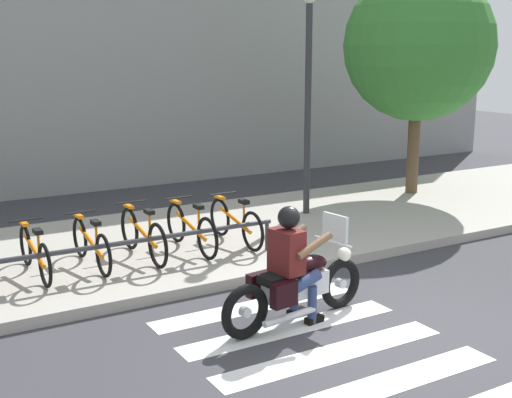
{
  "coord_description": "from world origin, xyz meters",
  "views": [
    {
      "loc": [
        -4.99,
        -5.31,
        3.17
      ],
      "look_at": [
        -0.51,
        2.23,
        1.23
      ],
      "focal_mm": 47.2,
      "sensor_mm": 36.0,
      "label": 1
    }
  ],
  "objects_px": {
    "street_lamp": "(308,83)",
    "tree_near_rack": "(419,46)",
    "bicycle_2": "(91,244)",
    "bicycle_5": "(235,222)",
    "bicycle_1": "(35,253)",
    "bicycle_4": "(191,228)",
    "bicycle_3": "(143,235)",
    "motorcycle": "(297,285)",
    "rider": "(292,257)",
    "bike_rack": "(131,244)"
  },
  "relations": [
    {
      "from": "bicycle_2",
      "to": "bicycle_3",
      "type": "relative_size",
      "value": 0.95
    },
    {
      "from": "bicycle_2",
      "to": "bike_rack",
      "type": "relative_size",
      "value": 0.37
    },
    {
      "from": "bicycle_2",
      "to": "bicycle_3",
      "type": "bearing_deg",
      "value": -0.08
    },
    {
      "from": "tree_near_rack",
      "to": "bicycle_3",
      "type": "bearing_deg",
      "value": -167.34
    },
    {
      "from": "tree_near_rack",
      "to": "bicycle_2",
      "type": "bearing_deg",
      "value": -168.62
    },
    {
      "from": "bicycle_1",
      "to": "bicycle_2",
      "type": "distance_m",
      "value": 0.78
    },
    {
      "from": "rider",
      "to": "bicycle_5",
      "type": "distance_m",
      "value": 3.0
    },
    {
      "from": "bicycle_4",
      "to": "bike_rack",
      "type": "relative_size",
      "value": 0.39
    },
    {
      "from": "bicycle_2",
      "to": "bicycle_5",
      "type": "relative_size",
      "value": 0.99
    },
    {
      "from": "bicycle_3",
      "to": "street_lamp",
      "type": "relative_size",
      "value": 0.41
    },
    {
      "from": "bicycle_1",
      "to": "street_lamp",
      "type": "distance_m",
      "value": 5.8
    },
    {
      "from": "bicycle_1",
      "to": "bicycle_4",
      "type": "relative_size",
      "value": 0.96
    },
    {
      "from": "bicycle_2",
      "to": "bike_rack",
      "type": "distance_m",
      "value": 0.68
    },
    {
      "from": "motorcycle",
      "to": "bicycle_1",
      "type": "relative_size",
      "value": 1.29
    },
    {
      "from": "bicycle_4",
      "to": "street_lamp",
      "type": "height_order",
      "value": "street_lamp"
    },
    {
      "from": "bicycle_1",
      "to": "bicycle_4",
      "type": "bearing_deg",
      "value": -0.03
    },
    {
      "from": "bicycle_2",
      "to": "rider",
      "type": "bearing_deg",
      "value": -62.12
    },
    {
      "from": "street_lamp",
      "to": "motorcycle",
      "type": "bearing_deg",
      "value": -126.22
    },
    {
      "from": "bicycle_2",
      "to": "tree_near_rack",
      "type": "xyz_separation_m",
      "value": [
        7.57,
        1.52,
        2.78
      ]
    },
    {
      "from": "bicycle_4",
      "to": "bike_rack",
      "type": "bearing_deg",
      "value": -154.69
    },
    {
      "from": "bicycle_2",
      "to": "bicycle_4",
      "type": "xyz_separation_m",
      "value": [
        1.56,
        -0.0,
        0.02
      ]
    },
    {
      "from": "bicycle_2",
      "to": "street_lamp",
      "type": "height_order",
      "value": "street_lamp"
    },
    {
      "from": "bicycle_5",
      "to": "bicycle_4",
      "type": "bearing_deg",
      "value": -179.99
    },
    {
      "from": "rider",
      "to": "tree_near_rack",
      "type": "height_order",
      "value": "tree_near_rack"
    },
    {
      "from": "rider",
      "to": "bicycle_1",
      "type": "distance_m",
      "value": 3.68
    },
    {
      "from": "bicycle_4",
      "to": "street_lamp",
      "type": "bearing_deg",
      "value": 20.93
    },
    {
      "from": "street_lamp",
      "to": "tree_near_rack",
      "type": "height_order",
      "value": "tree_near_rack"
    },
    {
      "from": "bicycle_5",
      "to": "street_lamp",
      "type": "xyz_separation_m",
      "value": [
        2.16,
        1.12,
        2.09
      ]
    },
    {
      "from": "bicycle_1",
      "to": "bicycle_2",
      "type": "bearing_deg",
      "value": -0.03
    },
    {
      "from": "motorcycle",
      "to": "bicycle_5",
      "type": "height_order",
      "value": "motorcycle"
    },
    {
      "from": "motorcycle",
      "to": "bicycle_1",
      "type": "bearing_deg",
      "value": 129.73
    },
    {
      "from": "bicycle_1",
      "to": "tree_near_rack",
      "type": "distance_m",
      "value": 8.93
    },
    {
      "from": "bicycle_1",
      "to": "tree_near_rack",
      "type": "relative_size",
      "value": 0.34
    },
    {
      "from": "bicycle_3",
      "to": "tree_near_rack",
      "type": "distance_m",
      "value": 7.48
    },
    {
      "from": "bicycle_3",
      "to": "bicycle_5",
      "type": "distance_m",
      "value": 1.56
    },
    {
      "from": "bicycle_3",
      "to": "street_lamp",
      "type": "distance_m",
      "value": 4.4
    },
    {
      "from": "bicycle_5",
      "to": "tree_near_rack",
      "type": "bearing_deg",
      "value": 16.26
    },
    {
      "from": "bicycle_5",
      "to": "street_lamp",
      "type": "relative_size",
      "value": 0.4
    },
    {
      "from": "motorcycle",
      "to": "bicycle_2",
      "type": "bearing_deg",
      "value": 119.14
    },
    {
      "from": "bicycle_1",
      "to": "tree_near_rack",
      "type": "bearing_deg",
      "value": 10.34
    },
    {
      "from": "motorcycle",
      "to": "bicycle_4",
      "type": "distance_m",
      "value": 2.85
    },
    {
      "from": "bicycle_1",
      "to": "motorcycle",
      "type": "bearing_deg",
      "value": -50.27
    },
    {
      "from": "bicycle_5",
      "to": "street_lamp",
      "type": "distance_m",
      "value": 3.2
    },
    {
      "from": "bicycle_3",
      "to": "tree_near_rack",
      "type": "relative_size",
      "value": 0.36
    },
    {
      "from": "rider",
      "to": "bicycle_1",
      "type": "bearing_deg",
      "value": 128.73
    },
    {
      "from": "bicycle_1",
      "to": "bicycle_5",
      "type": "bearing_deg",
      "value": -0.02
    },
    {
      "from": "motorcycle",
      "to": "tree_near_rack",
      "type": "xyz_separation_m",
      "value": [
        5.98,
        4.38,
        2.81
      ]
    },
    {
      "from": "bicycle_1",
      "to": "rider",
      "type": "bearing_deg",
      "value": -51.27
    },
    {
      "from": "bicycle_1",
      "to": "bicycle_3",
      "type": "height_order",
      "value": "bicycle_3"
    },
    {
      "from": "rider",
      "to": "street_lamp",
      "type": "relative_size",
      "value": 0.34
    }
  ]
}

